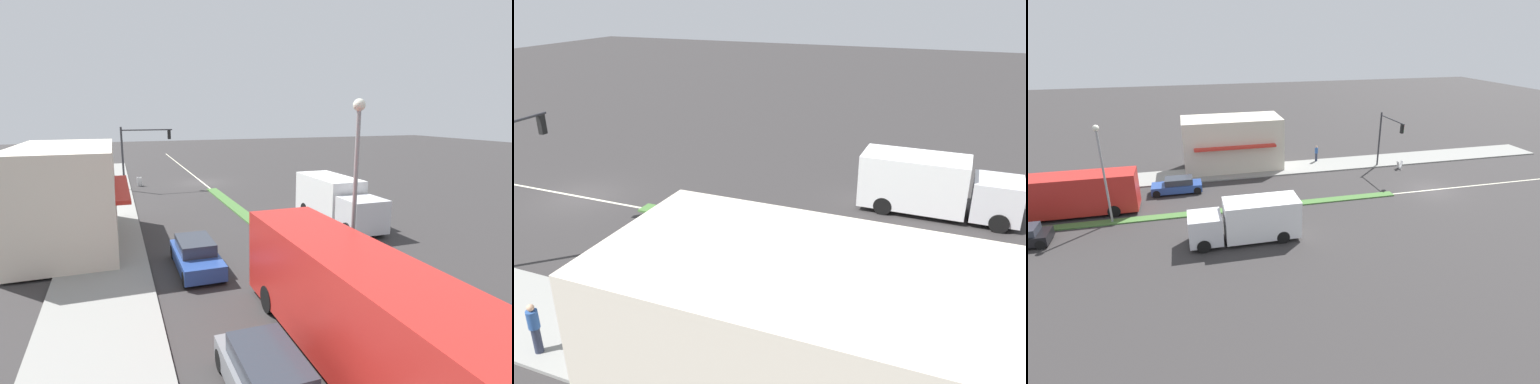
{
  "view_description": "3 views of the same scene",
  "coord_description": "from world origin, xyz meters",
  "views": [
    {
      "loc": [
        8.14,
        39.39,
        7.0
      ],
      "look_at": [
        -0.34,
        15.38,
        1.89
      ],
      "focal_mm": 28.0,
      "sensor_mm": 36.0,
      "label": 1
    },
    {
      "loc": [
        19.07,
        18.76,
        10.4
      ],
      "look_at": [
        -0.66,
        10.73,
        1.69
      ],
      "focal_mm": 35.0,
      "sensor_mm": 36.0,
      "label": 2
    },
    {
      "loc": [
        -29.3,
        21.15,
        13.56
      ],
      "look_at": [
        -0.8,
        14.04,
        1.51
      ],
      "focal_mm": 28.0,
      "sensor_mm": 36.0,
      "label": 3
    }
  ],
  "objects": [
    {
      "name": "delivery_truck",
      "position": [
        -5.0,
        17.57,
        1.47
      ],
      "size": [
        2.44,
        7.5,
        2.87
      ],
      "color": "silver",
      "rests_on": "ground"
    },
    {
      "name": "pedestrian",
      "position": [
        10.38,
        7.62,
        1.02
      ],
      "size": [
        0.34,
        0.34,
        1.71
      ],
      "color": "#282D42",
      "rests_on": "sidewalk_right"
    },
    {
      "name": "lane_marking_center",
      "position": [
        0.0,
        0.0,
        0.0
      ],
      "size": [
        0.16,
        60.0,
        0.01
      ],
      "primitive_type": "cube",
      "color": "beige",
      "rests_on": "ground"
    },
    {
      "name": "building_corner_store",
      "position": [
        10.65,
        16.66,
        2.71
      ],
      "size": [
        5.46,
        9.88,
        5.18
      ],
      "color": "beige",
      "rests_on": "sidewalk_right"
    },
    {
      "name": "ground_plane",
      "position": [
        0.0,
        18.0,
        0.0
      ],
      "size": [
        160.0,
        160.0,
        0.0
      ],
      "primitive_type": "plane",
      "color": "#333030"
    }
  ]
}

